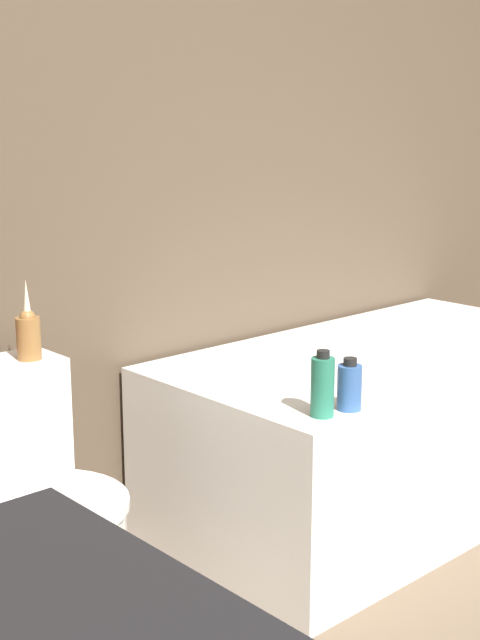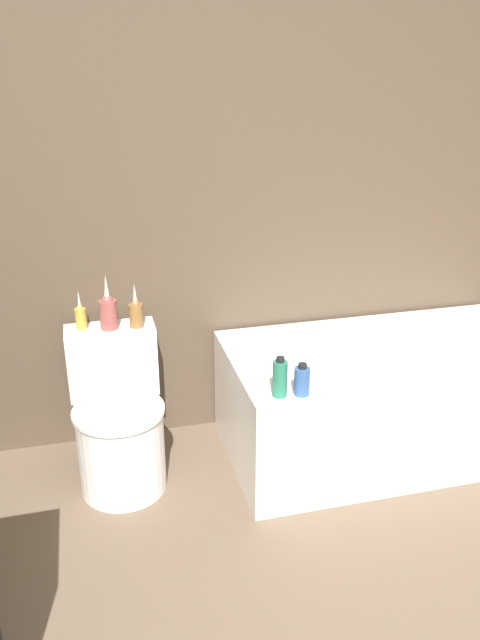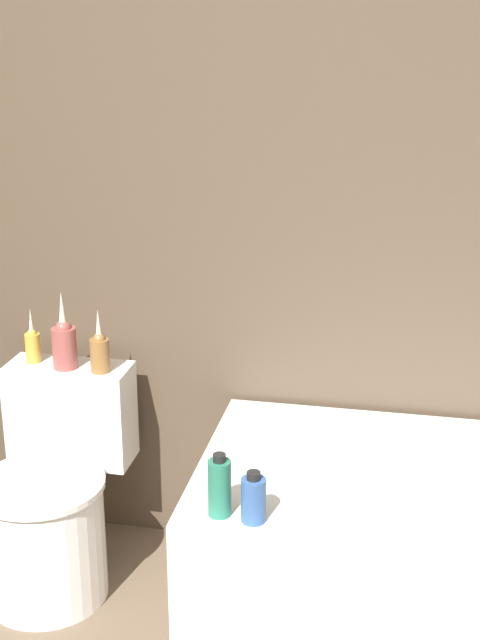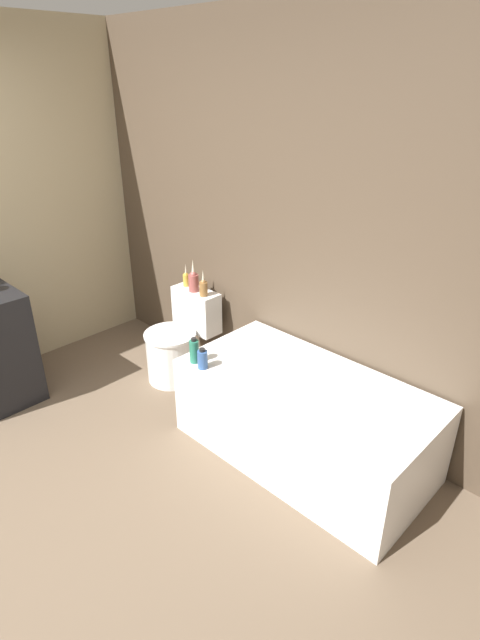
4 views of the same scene
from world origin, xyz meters
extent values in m
cube|color=brown|center=(0.00, 2.20, 1.30)|extent=(6.40, 0.06, 2.60)
cube|color=white|center=(0.77, 1.75, 0.27)|extent=(1.55, 0.79, 0.55)
cube|color=#B7BCC6|center=(0.77, 1.75, 0.54)|extent=(1.35, 0.59, 0.01)
cylinder|color=white|center=(-0.52, 1.73, 0.19)|extent=(0.38, 0.38, 0.39)
cylinder|color=white|center=(-0.52, 1.73, 0.40)|extent=(0.40, 0.40, 0.02)
cube|color=white|center=(-0.52, 2.01, 0.51)|extent=(0.41, 0.17, 0.33)
cylinder|color=gold|center=(-0.65, 2.02, 0.73)|extent=(0.05, 0.05, 0.10)
sphere|color=gold|center=(-0.65, 2.02, 0.78)|extent=(0.03, 0.03, 0.03)
cone|color=beige|center=(-0.65, 2.02, 0.82)|extent=(0.02, 0.02, 0.09)
cylinder|color=#994C47|center=(-0.52, 2.00, 0.75)|extent=(0.08, 0.08, 0.14)
sphere|color=#994C47|center=(-0.52, 2.00, 0.82)|extent=(0.05, 0.05, 0.05)
cone|color=beige|center=(-0.52, 2.00, 0.88)|extent=(0.03, 0.03, 0.12)
cylinder|color=olive|center=(-0.40, 1.99, 0.73)|extent=(0.06, 0.06, 0.11)
sphere|color=olive|center=(-0.40, 1.99, 0.79)|extent=(0.04, 0.04, 0.04)
cone|color=beige|center=(-0.40, 1.99, 0.84)|extent=(0.02, 0.02, 0.10)
cylinder|color=#267259|center=(0.11, 1.44, 0.62)|extent=(0.06, 0.06, 0.15)
cylinder|color=black|center=(0.11, 1.44, 0.71)|extent=(0.03, 0.03, 0.02)
cylinder|color=#335999|center=(0.20, 1.43, 0.61)|extent=(0.06, 0.06, 0.12)
cylinder|color=black|center=(0.20, 1.43, 0.67)|extent=(0.04, 0.04, 0.02)
camera|label=1|loc=(-1.49, -0.01, 1.29)|focal=50.00mm
camera|label=2|loc=(-0.59, -0.68, 1.80)|focal=35.00mm
camera|label=3|loc=(0.56, -0.51, 1.77)|focal=50.00mm
camera|label=4|loc=(2.23, -0.33, 2.20)|focal=28.00mm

